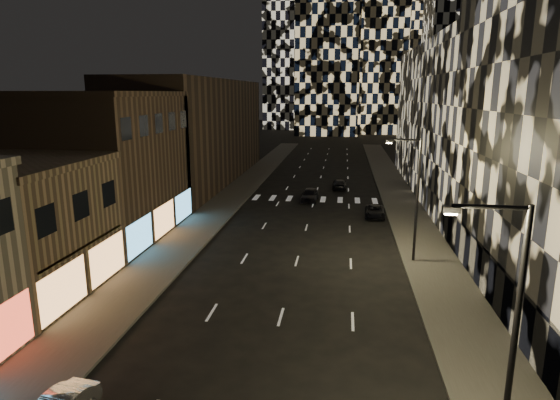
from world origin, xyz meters
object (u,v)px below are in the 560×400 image
(car_dark_oncoming, at_px, (340,184))
(streetlight_near, at_px, (508,325))
(streetlight_far, at_px, (414,191))
(car_dark_rightlane, at_px, (375,212))
(car_dark_midlane, at_px, (310,195))

(car_dark_oncoming, bearing_deg, streetlight_near, 98.00)
(streetlight_far, xyz_separation_m, car_dark_oncoming, (-5.50, 26.54, -4.74))
(streetlight_far, bearing_deg, streetlight_near, -90.00)
(streetlight_far, xyz_separation_m, car_dark_rightlane, (-1.82, 12.64, -4.78))
(streetlight_near, bearing_deg, car_dark_oncoming, 96.74)
(car_dark_midlane, bearing_deg, car_dark_rightlane, -38.63)
(car_dark_midlane, distance_m, car_dark_rightlane, 9.48)
(car_dark_midlane, relative_size, car_dark_oncoming, 1.03)
(streetlight_far, relative_size, car_dark_oncoming, 2.12)
(car_dark_oncoming, bearing_deg, streetlight_far, 102.97)
(car_dark_midlane, height_order, car_dark_oncoming, car_dark_midlane)
(car_dark_oncoming, height_order, car_dark_rightlane, car_dark_oncoming)
(streetlight_near, relative_size, car_dark_rightlane, 2.18)
(car_dark_midlane, bearing_deg, car_dark_oncoming, 69.48)
(car_dark_rightlane, bearing_deg, streetlight_near, -84.98)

